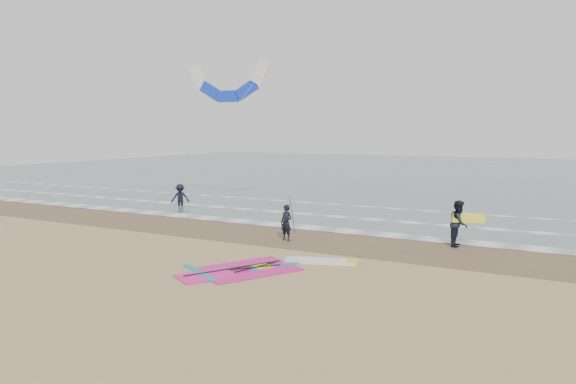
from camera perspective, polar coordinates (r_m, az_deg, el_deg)
The scene contains 11 objects.
ground at distance 17.95m, azimuth -2.59°, elevation -8.97°, with size 120.00×120.00×0.00m, color tan.
sea_water at distance 63.75m, azimuth 19.39°, elevation 2.01°, with size 120.00×80.00×0.02m, color #47605E.
wet_sand_band at distance 23.19m, azimuth 4.83°, elevation -5.36°, with size 120.00×5.00×0.01m, color brown.
foam_waterline at distance 27.27m, azimuth 8.40°, elevation -3.52°, with size 120.00×9.15×0.02m.
windsurf_rig at distance 18.53m, azimuth -2.23°, elevation -8.34°, with size 5.66×5.35×0.14m.
person_standing at distance 22.91m, azimuth -0.20°, elevation -3.43°, with size 0.59×0.39×1.62m, color black.
person_walking at distance 22.95m, azimuth 18.45°, elevation -3.33°, with size 0.96×0.75×1.97m, color black.
person_wading at distance 34.06m, azimuth -11.90°, elevation -0.06°, with size 1.17×0.67×1.81m, color black.
held_pole at distance 22.71m, azimuth 0.47°, elevation -2.56°, with size 0.17×0.86×1.82m.
carried_kiteboard at distance 22.75m, azimuth 19.44°, elevation -2.78°, with size 1.30×0.51×0.39m.
surf_kite at distance 34.95m, azimuth -6.65°, elevation 11.68°, with size 6.41×2.88×8.26m.
Camera 1 is at (8.61, -14.98, 4.86)m, focal length 32.00 mm.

